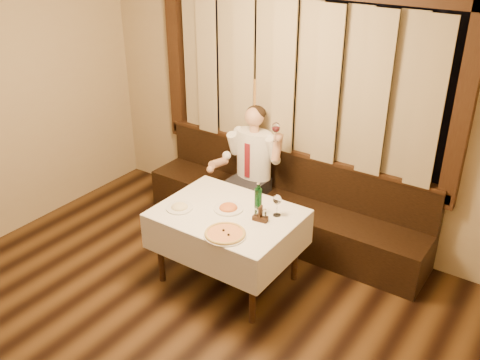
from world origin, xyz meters
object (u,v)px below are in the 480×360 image
Objects in this scene: pasta_red at (228,206)px; cruet_caddy at (260,216)px; pizza at (225,234)px; pasta_cream at (179,205)px; dining_table at (228,222)px; green_bottle at (258,201)px; banquette at (283,208)px; seated_man at (251,161)px.

pasta_red is 0.35m from cruet_caddy.
pasta_cream reaches higher than pizza.
pizza is at bearing -57.42° from dining_table.
green_bottle is (0.03, 0.47, 0.12)m from pizza.
banquette is 10.31× the size of green_bottle.
banquette is 1.08m from green_bottle.
cruet_caddy is at bearing -52.22° from seated_man.
dining_table is at bearing 122.58° from pizza.
pizza is (0.21, -0.33, 0.12)m from dining_table.
banquette is at bearing 100.12° from cruet_caddy.
cruet_caddy reaches higher than pizza.
pasta_cream is at bearing -108.16° from banquette.
pizza is 1.19× the size of green_bottle.
seated_man reaches higher than pasta_red.
banquette reaches higher than pasta_cream.
green_bottle reaches higher than pizza.
pizza is 0.62m from pasta_cream.
cruet_caddy is 1.13m from seated_man.
cruet_caddy is (0.08, -0.09, -0.08)m from green_bottle.
dining_table is 5.08× the size of pasta_cream.
pasta_cream is 1.75× the size of cruet_caddy.
dining_table is at bearing -90.00° from banquette.
seated_man is at bearing 114.52° from pizza.
green_bottle is at bearing 29.89° from dining_table.
cruet_caddy reaches higher than pasta_cream.
cruet_caddy is (0.73, 0.24, 0.02)m from pasta_cream.
pasta_cream is (-0.61, 0.13, 0.02)m from pizza.
pasta_red is (-0.02, 0.04, 0.14)m from dining_table.
seated_man reaches higher than green_bottle.
cruet_caddy is 0.10× the size of seated_man.
pasta_red is 0.29m from green_bottle.
seated_man is at bearing 119.60° from cruet_caddy.
seated_man is (-0.61, 0.80, -0.07)m from green_bottle.
banquette reaches higher than pizza.
dining_table is 0.36m from green_bottle.
dining_table is 4.09× the size of green_bottle.
pizza is 1.39m from seated_man.
pizza reaches higher than dining_table.
pasta_cream is (-0.40, -0.20, 0.14)m from dining_table.
banquette is at bearing 105.16° from green_bottle.
pasta_red is at bearing -68.87° from seated_man.
green_bottle is at bearing 20.20° from pasta_red.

